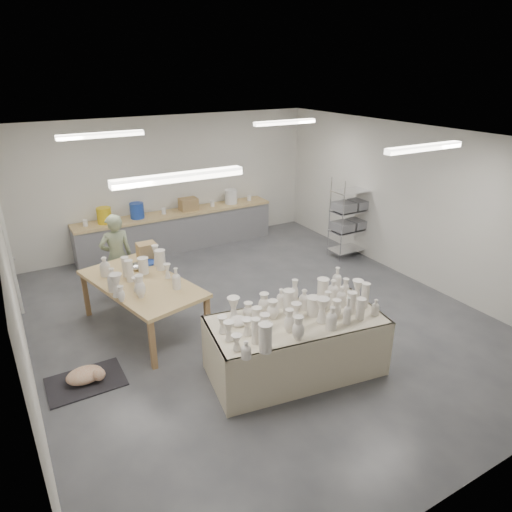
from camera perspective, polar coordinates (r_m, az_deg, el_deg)
room at (r=7.09m, az=-0.90°, el=6.87°), size 8.00×8.02×3.00m
back_counter at (r=10.74m, az=-9.80°, el=3.33°), size 4.60×0.60×1.24m
wire_shelf at (r=10.31m, az=11.77°, el=4.89°), size 0.88×0.48×1.80m
drying_table at (r=6.41m, az=5.04°, el=-10.72°), size 2.52×1.48×1.21m
work_table at (r=7.50m, az=-14.33°, el=-2.74°), size 1.62×2.43×1.20m
rug at (r=6.85m, az=-20.51°, el=-14.51°), size 1.00×0.70×0.02m
cat at (r=6.77m, az=-20.42°, el=-13.75°), size 0.56×0.46×0.21m
potter at (r=8.61m, az=-17.01°, el=-0.06°), size 0.60×0.40×1.60m
red_stool at (r=9.07m, az=-17.04°, el=-2.64°), size 0.37×0.37×0.29m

